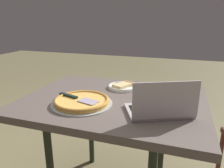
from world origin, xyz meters
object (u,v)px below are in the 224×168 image
Objects in this scene: laptop at (160,107)px; pizza_plate at (123,86)px; dining_table at (113,108)px; table_knife at (181,98)px; pizza_tray at (82,101)px.

pizza_plate is (-0.31, 0.38, -0.03)m from laptop.
laptop is at bearing -26.45° from dining_table.
pizza_plate is (0.00, 0.23, 0.08)m from dining_table.
dining_table is 0.44m from table_knife.
pizza_plate is 0.42m from table_knife.
pizza_tray is at bearing -112.31° from pizza_plate.
laptop is (0.31, -0.16, 0.11)m from dining_table.
pizza_plate is 0.61× the size of pizza_tray.
pizza_tray is at bearing 179.31° from laptop.
table_knife is (0.41, -0.09, -0.01)m from pizza_plate.
laptop reaches higher than pizza_plate.
pizza_plate is 1.05× the size of table_knife.
pizza_tray is at bearing -153.22° from table_knife.
dining_table is at bearing -90.57° from pizza_plate.
dining_table is 3.13× the size of pizza_tray.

